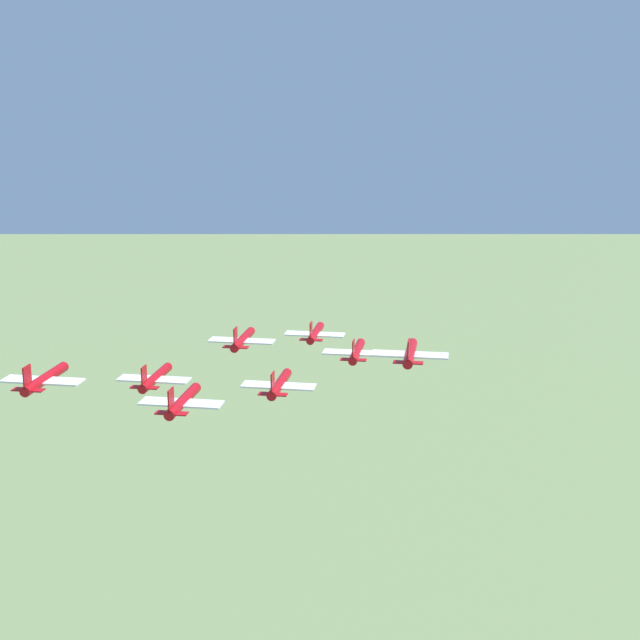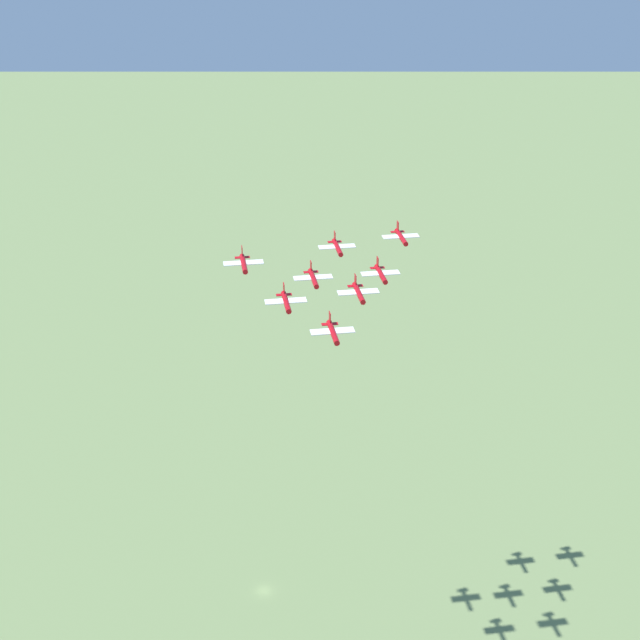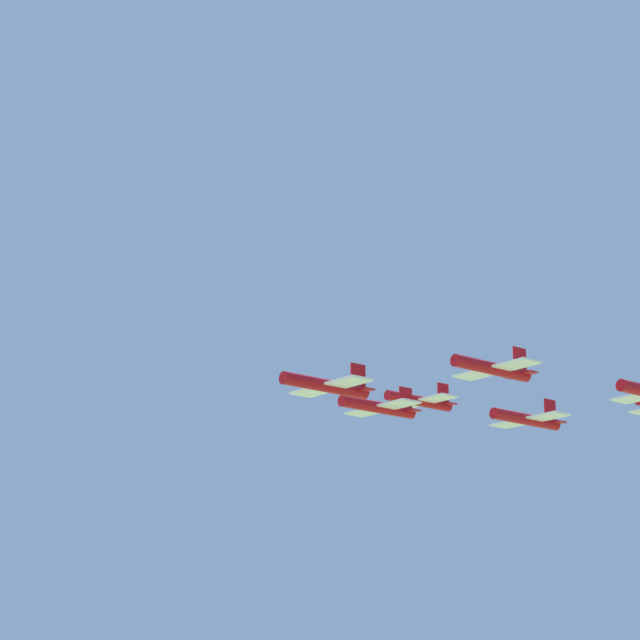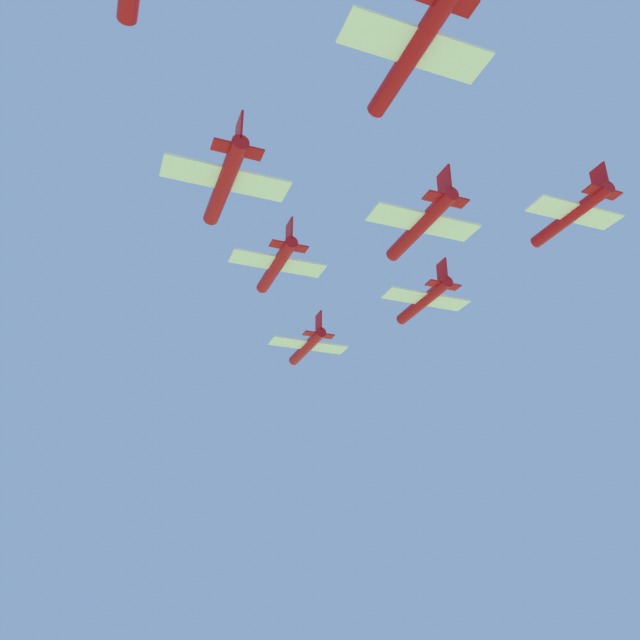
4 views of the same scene
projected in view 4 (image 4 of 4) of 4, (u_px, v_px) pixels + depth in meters
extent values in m
cylinder|color=#B20C14|center=(307.00, 347.00, 69.77)|extent=(7.32, 7.41, 1.13)
cube|color=white|center=(308.00, 345.00, 69.24)|extent=(7.91, 7.84, 0.19)
cube|color=#B20C14|center=(319.00, 323.00, 67.08)|extent=(1.26, 1.28, 2.27)
cube|color=#B20C14|center=(319.00, 335.00, 66.50)|extent=(3.15, 3.12, 0.12)
cylinder|color=#B20C14|center=(276.00, 266.00, 57.10)|extent=(7.32, 7.41, 1.13)
cube|color=white|center=(278.00, 263.00, 56.57)|extent=(7.91, 7.84, 0.19)
cube|color=#B20C14|center=(289.00, 232.00, 54.41)|extent=(1.26, 1.28, 2.27)
cube|color=#B20C14|center=(289.00, 246.00, 53.84)|extent=(3.15, 3.12, 0.12)
cylinder|color=#B20C14|center=(423.00, 302.00, 61.62)|extent=(7.32, 7.41, 1.13)
cube|color=white|center=(426.00, 299.00, 61.09)|extent=(7.91, 7.84, 0.19)
cube|color=#B20C14|center=(442.00, 272.00, 58.93)|extent=(1.26, 1.28, 2.27)
cube|color=#B20C14|center=(443.00, 285.00, 58.36)|extent=(3.15, 3.12, 0.12)
cylinder|color=#B20C14|center=(224.00, 184.00, 42.89)|extent=(7.32, 7.41, 1.13)
cube|color=white|center=(226.00, 178.00, 42.36)|extent=(7.91, 7.84, 0.19)
cube|color=#B20C14|center=(239.00, 132.00, 40.20)|extent=(1.26, 1.28, 2.27)
cube|color=#B20C14|center=(238.00, 150.00, 39.62)|extent=(3.15, 3.12, 0.12)
cylinder|color=#B20C14|center=(420.00, 227.00, 47.79)|extent=(7.32, 7.41, 1.13)
cube|color=white|center=(424.00, 222.00, 47.27)|extent=(7.91, 7.84, 0.19)
cube|color=#B20C14|center=(444.00, 183.00, 45.11)|extent=(1.26, 1.28, 2.27)
cube|color=#B20C14|center=(446.00, 199.00, 44.53)|extent=(3.15, 3.12, 0.12)
cylinder|color=#B20C14|center=(570.00, 216.00, 54.53)|extent=(7.32, 7.41, 1.13)
cube|color=white|center=(575.00, 213.00, 54.00)|extent=(7.91, 7.84, 0.19)
cube|color=#B20C14|center=(599.00, 178.00, 51.85)|extent=(1.26, 1.28, 2.27)
cube|color=#B20C14|center=(602.00, 192.00, 51.27)|extent=(3.15, 3.12, 0.12)
cylinder|color=#B20C14|center=(411.00, 55.00, 35.02)|extent=(7.32, 7.41, 1.13)
cube|color=white|center=(416.00, 47.00, 34.49)|extent=(7.91, 7.84, 0.19)
cube|color=#B20C14|center=(447.00, 0.00, 31.76)|extent=(3.15, 3.12, 0.12)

